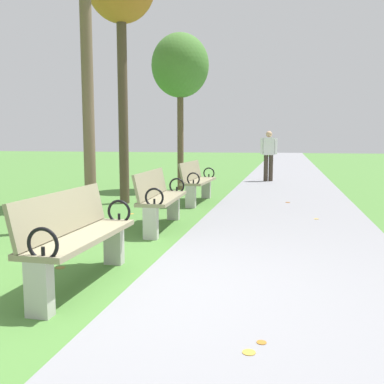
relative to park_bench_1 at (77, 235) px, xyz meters
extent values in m
plane|color=#4C7F38|center=(0.50, 0.08, -0.49)|extent=(80.00, 80.00, 0.00)
cube|color=gray|center=(1.91, 18.08, -0.48)|extent=(2.82, 44.00, 0.02)
cube|color=gray|center=(0.05, 0.00, -0.01)|extent=(0.45, 1.60, 0.05)
cube|color=gray|center=(-0.14, 0.00, 0.21)|extent=(0.13, 1.60, 0.40)
cube|color=#B7B5AD|center=(0.05, -0.74, -0.26)|extent=(0.20, 0.12, 0.45)
cube|color=#B7B5AD|center=(0.06, 0.74, -0.26)|extent=(0.20, 0.12, 0.45)
torus|color=black|center=(0.11, -0.76, 0.10)|extent=(0.27, 0.03, 0.27)
cylinder|color=black|center=(0.11, -0.76, 0.02)|extent=(0.03, 0.03, 0.12)
torus|color=black|center=(0.12, 0.76, 0.10)|extent=(0.27, 0.03, 0.27)
cylinder|color=black|center=(0.12, 0.76, 0.02)|extent=(0.03, 0.03, 0.12)
cube|color=gray|center=(0.05, 2.72, -0.01)|extent=(0.51, 1.62, 0.05)
cube|color=gray|center=(-0.14, 2.71, 0.21)|extent=(0.20, 1.60, 0.40)
cube|color=#B7B5AD|center=(0.09, 1.98, -0.26)|extent=(0.21, 0.13, 0.45)
cube|color=#B7B5AD|center=(0.02, 3.46, -0.26)|extent=(0.21, 0.13, 0.45)
torus|color=black|center=(0.15, 1.96, 0.10)|extent=(0.27, 0.04, 0.27)
cylinder|color=black|center=(0.15, 1.96, 0.02)|extent=(0.03, 0.03, 0.12)
torus|color=black|center=(0.08, 3.48, 0.10)|extent=(0.27, 0.04, 0.27)
cylinder|color=black|center=(0.08, 3.48, 0.02)|extent=(0.03, 0.03, 0.12)
cube|color=gray|center=(0.05, 5.53, -0.01)|extent=(0.49, 1.61, 0.05)
cube|color=gray|center=(-0.14, 5.53, 0.21)|extent=(0.17, 1.60, 0.40)
cube|color=#B7B5AD|center=(0.03, 4.79, -0.26)|extent=(0.20, 0.13, 0.45)
cube|color=#B7B5AD|center=(0.07, 6.27, -0.26)|extent=(0.20, 0.13, 0.45)
torus|color=black|center=(0.09, 4.77, 0.10)|extent=(0.27, 0.04, 0.27)
cylinder|color=black|center=(0.09, 4.77, 0.02)|extent=(0.03, 0.03, 0.12)
torus|color=black|center=(0.13, 6.29, 0.10)|extent=(0.27, 0.04, 0.27)
cylinder|color=black|center=(0.13, 6.29, 0.02)|extent=(0.03, 0.03, 0.12)
cylinder|color=brown|center=(-1.04, 2.48, 1.60)|extent=(0.18, 0.18, 4.17)
cylinder|color=#4C3D2D|center=(-1.51, 5.11, 1.54)|extent=(0.20, 0.20, 4.06)
cylinder|color=brown|center=(-0.93, 7.84, 0.91)|extent=(0.17, 0.17, 2.80)
ellipsoid|color=#477A33|center=(-0.93, 7.84, 2.85)|extent=(1.53, 1.53, 1.69)
cylinder|color=#3D3328|center=(1.25, 10.59, -0.04)|extent=(0.14, 0.14, 0.85)
cylinder|color=#3D3328|center=(1.41, 10.61, -0.04)|extent=(0.14, 0.14, 0.85)
cube|color=white|center=(1.33, 10.60, 0.66)|extent=(0.36, 0.25, 0.56)
sphere|color=tan|center=(1.33, 10.60, 1.05)|extent=(0.20, 0.20, 0.20)
cylinder|color=white|center=(1.11, 10.58, 0.66)|extent=(0.09, 0.09, 0.52)
cylinder|color=white|center=(1.55, 10.62, 0.66)|extent=(0.09, 0.09, 0.52)
cylinder|color=#AD6B23|center=(-0.80, 1.58, -0.48)|extent=(0.14, 0.14, 0.00)
cylinder|color=gold|center=(2.44, 3.93, -0.46)|extent=(0.09, 0.09, 0.00)
cylinder|color=gold|center=(1.71, -1.01, -0.46)|extent=(0.12, 0.12, 0.00)
cylinder|color=brown|center=(-0.46, 0.47, -0.48)|extent=(0.15, 0.15, 0.00)
cylinder|color=#AD6B23|center=(1.78, -0.86, -0.46)|extent=(0.07, 0.07, 0.00)
cylinder|color=#BC842D|center=(-0.90, 3.85, -0.48)|extent=(0.13, 0.13, 0.00)
cylinder|color=#93511E|center=(1.96, 5.82, -0.46)|extent=(0.10, 0.10, 0.00)
camera|label=1|loc=(1.92, -3.67, 0.91)|focal=40.49mm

